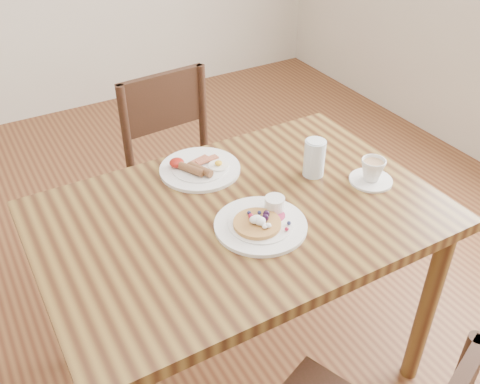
{
  "coord_description": "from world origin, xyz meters",
  "views": [
    {
      "loc": [
        -0.64,
        -1.11,
        1.73
      ],
      "look_at": [
        0.0,
        0.0,
        0.82
      ],
      "focal_mm": 40.0,
      "sensor_mm": 36.0,
      "label": 1
    }
  ],
  "objects_px": {
    "pancake_plate": "(262,222)",
    "water_glass": "(314,158)",
    "chair_far": "(183,171)",
    "breakfast_plate": "(199,168)",
    "teacup_saucer": "(372,172)",
    "dining_table": "(240,236)"
  },
  "relations": [
    {
      "from": "pancake_plate",
      "to": "breakfast_plate",
      "type": "xyz_separation_m",
      "value": [
        -0.03,
        0.35,
        -0.0
      ]
    },
    {
      "from": "chair_far",
      "to": "teacup_saucer",
      "type": "relative_size",
      "value": 6.29
    },
    {
      "from": "teacup_saucer",
      "to": "pancake_plate",
      "type": "bearing_deg",
      "value": -177.56
    },
    {
      "from": "dining_table",
      "to": "water_glass",
      "type": "bearing_deg",
      "value": 9.78
    },
    {
      "from": "dining_table",
      "to": "pancake_plate",
      "type": "relative_size",
      "value": 4.44
    },
    {
      "from": "breakfast_plate",
      "to": "teacup_saucer",
      "type": "relative_size",
      "value": 1.93
    },
    {
      "from": "breakfast_plate",
      "to": "pancake_plate",
      "type": "bearing_deg",
      "value": -85.59
    },
    {
      "from": "chair_far",
      "to": "teacup_saucer",
      "type": "height_order",
      "value": "chair_far"
    },
    {
      "from": "dining_table",
      "to": "pancake_plate",
      "type": "distance_m",
      "value": 0.15
    },
    {
      "from": "dining_table",
      "to": "chair_far",
      "type": "relative_size",
      "value": 1.36
    },
    {
      "from": "pancake_plate",
      "to": "water_glass",
      "type": "height_order",
      "value": "water_glass"
    },
    {
      "from": "pancake_plate",
      "to": "breakfast_plate",
      "type": "distance_m",
      "value": 0.35
    },
    {
      "from": "pancake_plate",
      "to": "chair_far",
      "type": "bearing_deg",
      "value": 83.86
    },
    {
      "from": "chair_far",
      "to": "breakfast_plate",
      "type": "relative_size",
      "value": 3.26
    },
    {
      "from": "chair_far",
      "to": "breakfast_plate",
      "type": "bearing_deg",
      "value": 70.41
    },
    {
      "from": "chair_far",
      "to": "breakfast_plate",
      "type": "height_order",
      "value": "chair_far"
    },
    {
      "from": "chair_far",
      "to": "pancake_plate",
      "type": "xyz_separation_m",
      "value": [
        -0.08,
        -0.75,
        0.27
      ]
    },
    {
      "from": "dining_table",
      "to": "chair_far",
      "type": "bearing_deg",
      "value": 81.42
    },
    {
      "from": "breakfast_plate",
      "to": "chair_far",
      "type": "bearing_deg",
      "value": 74.74
    },
    {
      "from": "chair_far",
      "to": "water_glass",
      "type": "height_order",
      "value": "chair_far"
    },
    {
      "from": "chair_far",
      "to": "breakfast_plate",
      "type": "xyz_separation_m",
      "value": [
        -0.11,
        -0.39,
        0.27
      ]
    },
    {
      "from": "pancake_plate",
      "to": "teacup_saucer",
      "type": "xyz_separation_m",
      "value": [
        0.43,
        0.02,
        0.02
      ]
    }
  ]
}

